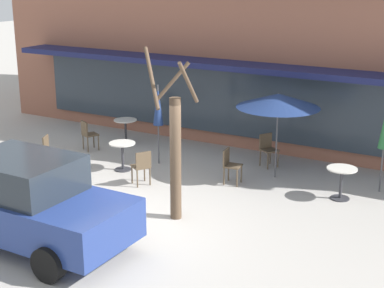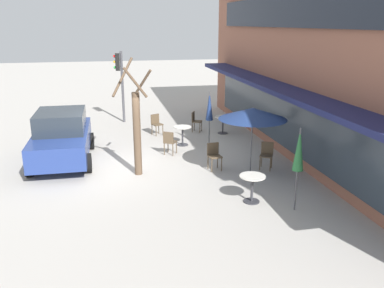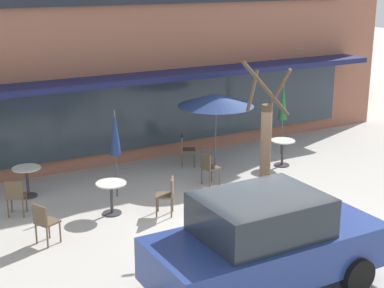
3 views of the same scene
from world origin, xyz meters
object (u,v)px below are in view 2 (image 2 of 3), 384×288
Objects in this scene: cafe_chair_4 at (267,153)px; cafe_table_by_tree at (252,184)px; cafe_chair_1 at (169,141)px; cafe_table_streetside at (182,133)px; street_tree at (136,128)px; cafe_chair_0 at (195,120)px; patio_umbrella_cream_folded at (209,106)px; traffic_light_pole at (120,75)px; cafe_table_near_wall at (223,122)px; patio_umbrella_green_folded at (253,114)px; parked_sedan at (62,137)px; patio_umbrella_corner_open at (299,150)px; cafe_chair_2 at (156,123)px; cafe_chair_3 at (214,154)px.

cafe_table_by_tree is at bearing -29.82° from cafe_chair_4.
cafe_chair_4 is at bearing 54.14° from cafe_chair_1.
street_tree is at bearing -34.95° from cafe_table_streetside.
cafe_chair_0 and cafe_chair_1 have the same top height.
patio_umbrella_cream_folded is 5.93m from traffic_light_pole.
cafe_table_by_tree is at bearing -9.77° from cafe_table_near_wall.
patio_umbrella_green_folded is 0.65× the size of traffic_light_pole.
patio_umbrella_green_folded is at bearing 65.36° from parked_sedan.
patio_umbrella_corner_open is at bearing 6.45° from patio_umbrella_green_folded.
patio_umbrella_corner_open is 8.59m from cafe_chair_2.
traffic_light_pole is at bearing -150.17° from cafe_chair_4.
cafe_chair_0 is 5.71m from street_tree.
cafe_chair_1 is at bearing -154.73° from patio_umbrella_corner_open.
patio_umbrella_corner_open reaches higher than cafe_chair_0.
cafe_chair_2 is 0.26× the size of traffic_light_pole.
cafe_table_by_tree is 2.78m from cafe_chair_4.
cafe_chair_3 is (-3.40, -1.27, -1.10)m from patio_umbrella_corner_open.
patio_umbrella_green_folded is (5.13, -0.57, 1.51)m from cafe_table_near_wall.
cafe_table_by_tree is at bearing -18.66° from patio_umbrella_green_folded.
cafe_chair_4 is at bearing 171.63° from patio_umbrella_corner_open.
cafe_chair_0 is 1.00× the size of cafe_chair_2.
patio_umbrella_corner_open is 2.47× the size of cafe_chair_3.
patio_umbrella_corner_open is at bearing -8.37° from cafe_chair_4.
patio_umbrella_cream_folded is 2.06m from cafe_chair_1.
street_tree is at bearing -36.60° from cafe_chair_1.
patio_umbrella_corner_open is (0.70, 0.93, 1.11)m from cafe_table_by_tree.
street_tree is (-3.48, -3.76, -0.09)m from patio_umbrella_corner_open.
street_tree is (4.23, -4.04, 1.03)m from cafe_table_near_wall.
cafe_chair_1 is at bearing -125.86° from cafe_chair_4.
cafe_chair_0 and cafe_chair_2 have the same top height.
parked_sedan is at bearing -91.13° from cafe_chair_1.
patio_umbrella_corner_open is 3.33m from cafe_chair_4.
cafe_table_near_wall is 1.00× the size of cafe_table_by_tree.
cafe_chair_4 is 4.36m from street_tree.
cafe_chair_4 is at bearing 71.87° from parked_sedan.
cafe_table_near_wall is 4.58m from cafe_chair_3.
cafe_chair_1 is at bearing -140.60° from patio_umbrella_green_folded.
cafe_chair_3 is at bearing 69.00° from parked_sedan.
cafe_chair_3 is (-2.70, -0.34, 0.01)m from cafe_table_by_tree.
street_tree is at bearing -31.52° from cafe_chair_0.
cafe_chair_2 is at bearing -98.13° from cafe_table_near_wall.
cafe_table_near_wall is 7.12m from cafe_table_by_tree.
cafe_chair_0 is at bearing -166.00° from cafe_chair_4.
cafe_chair_0 is at bearing -174.61° from patio_umbrella_green_folded.
cafe_chair_3 is (1.83, 1.20, 0.00)m from cafe_chair_1.
cafe_table_streetside is 0.18× the size of parked_sedan.
cafe_table_by_tree is at bearing 8.57° from cafe_table_streetside.
cafe_table_near_wall is 0.35× the size of patio_umbrella_cream_folded.
patio_umbrella_green_folded is 1.76m from cafe_chair_4.
cafe_table_near_wall is 1.24m from cafe_chair_0.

